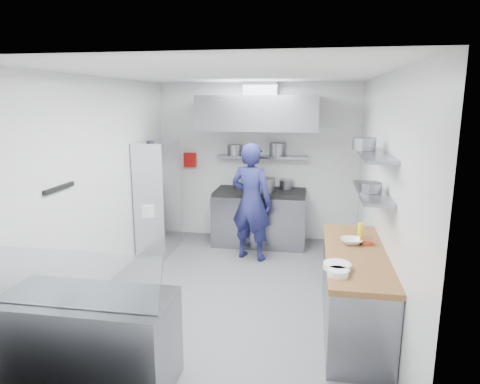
% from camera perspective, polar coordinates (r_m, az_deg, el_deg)
% --- Properties ---
extents(floor, '(5.00, 5.00, 0.00)m').
position_cam_1_polar(floor, '(5.79, -1.03, -13.45)').
color(floor, '#4F4F52').
rests_on(floor, ground).
extents(ceiling, '(5.00, 5.00, 0.00)m').
position_cam_1_polar(ceiling, '(5.23, -1.15, 15.42)').
color(ceiling, silver).
rests_on(ceiling, wall_back).
extents(wall_back, '(3.60, 2.80, 0.02)m').
position_cam_1_polar(wall_back, '(7.77, 2.37, 4.01)').
color(wall_back, white).
rests_on(wall_back, floor).
extents(wall_front, '(3.60, 2.80, 0.02)m').
position_cam_1_polar(wall_front, '(3.01, -10.14, -9.56)').
color(wall_front, white).
rests_on(wall_front, floor).
extents(wall_left, '(2.80, 5.00, 0.02)m').
position_cam_1_polar(wall_left, '(5.93, -18.42, 0.83)').
color(wall_left, white).
rests_on(wall_left, floor).
extents(wall_right, '(2.80, 5.00, 0.02)m').
position_cam_1_polar(wall_right, '(5.31, 18.38, -0.46)').
color(wall_right, white).
rests_on(wall_right, floor).
extents(gas_range, '(1.60, 0.80, 0.90)m').
position_cam_1_polar(gas_range, '(7.56, 2.67, -3.58)').
color(gas_range, gray).
rests_on(gas_range, floor).
extents(cooktop, '(1.57, 0.78, 0.06)m').
position_cam_1_polar(cooktop, '(7.45, 2.71, -0.02)').
color(cooktop, black).
rests_on(cooktop, gas_range).
extents(stock_pot_left, '(0.25, 0.25, 0.20)m').
position_cam_1_polar(stock_pot_left, '(7.60, 0.21, 1.24)').
color(stock_pot_left, slate).
rests_on(stock_pot_left, cooktop).
extents(stock_pot_mid, '(0.34, 0.34, 0.24)m').
position_cam_1_polar(stock_pot_mid, '(7.31, 3.36, 0.93)').
color(stock_pot_mid, slate).
rests_on(stock_pot_mid, cooktop).
extents(stock_pot_right, '(0.24, 0.24, 0.16)m').
position_cam_1_polar(stock_pot_right, '(7.61, 6.17, 1.03)').
color(stock_pot_right, slate).
rests_on(stock_pot_right, cooktop).
extents(over_range_shelf, '(1.60, 0.30, 0.04)m').
position_cam_1_polar(over_range_shelf, '(7.58, 2.97, 4.72)').
color(over_range_shelf, gray).
rests_on(over_range_shelf, wall_back).
extents(shelf_pot_a, '(0.28, 0.28, 0.18)m').
position_cam_1_polar(shelf_pot_a, '(7.74, -0.69, 5.71)').
color(shelf_pot_a, slate).
rests_on(shelf_pot_a, over_range_shelf).
extents(shelf_pot_b, '(0.29, 0.29, 0.22)m').
position_cam_1_polar(shelf_pot_b, '(7.62, 5.03, 5.71)').
color(shelf_pot_b, slate).
rests_on(shelf_pot_b, over_range_shelf).
extents(extractor_hood, '(1.90, 1.15, 0.55)m').
position_cam_1_polar(extractor_hood, '(7.11, 2.64, 10.53)').
color(extractor_hood, gray).
rests_on(extractor_hood, wall_back).
extents(hood_duct, '(0.55, 0.55, 0.24)m').
position_cam_1_polar(hood_duct, '(7.33, 2.90, 13.55)').
color(hood_duct, slate).
rests_on(hood_duct, extractor_hood).
extents(red_firebox, '(0.22, 0.10, 0.26)m').
position_cam_1_polar(red_firebox, '(7.96, -6.67, 4.29)').
color(red_firebox, '#A60F0D').
rests_on(red_firebox, wall_back).
extents(chef, '(0.78, 0.63, 1.87)m').
position_cam_1_polar(chef, '(6.73, 1.52, -1.32)').
color(chef, '#191C4C').
rests_on(chef, floor).
extents(wire_rack, '(0.50, 0.90, 1.85)m').
position_cam_1_polar(wire_rack, '(7.24, -10.84, -0.64)').
color(wire_rack, silver).
rests_on(wire_rack, floor).
extents(rack_bin_a, '(0.17, 0.21, 0.19)m').
position_cam_1_polar(rack_bin_a, '(6.89, -12.00, -2.41)').
color(rack_bin_a, white).
rests_on(rack_bin_a, wire_rack).
extents(rack_bin_b, '(0.13, 0.17, 0.15)m').
position_cam_1_polar(rack_bin_b, '(7.09, -11.19, 2.18)').
color(rack_bin_b, yellow).
rests_on(rack_bin_b, wire_rack).
extents(rack_jar, '(0.12, 0.12, 0.18)m').
position_cam_1_polar(rack_jar, '(6.73, -11.85, 5.92)').
color(rack_jar, black).
rests_on(rack_jar, wire_rack).
extents(knife_strip, '(0.04, 0.55, 0.05)m').
position_cam_1_polar(knife_strip, '(5.13, -22.96, 0.49)').
color(knife_strip, black).
rests_on(knife_strip, wall_left).
extents(prep_counter_base, '(0.62, 2.00, 0.84)m').
position_cam_1_polar(prep_counter_base, '(5.01, 14.91, -12.86)').
color(prep_counter_base, gray).
rests_on(prep_counter_base, floor).
extents(prep_counter_top, '(0.65, 2.04, 0.06)m').
position_cam_1_polar(prep_counter_top, '(4.84, 15.20, -8.02)').
color(prep_counter_top, brown).
rests_on(prep_counter_top, prep_counter_base).
extents(plate_stack_a, '(0.27, 0.27, 0.06)m').
position_cam_1_polar(plate_stack_a, '(4.30, 12.81, -9.61)').
color(plate_stack_a, white).
rests_on(plate_stack_a, prep_counter_top).
extents(plate_stack_b, '(0.20, 0.20, 0.06)m').
position_cam_1_polar(plate_stack_b, '(4.16, 12.93, -10.41)').
color(plate_stack_b, white).
rests_on(plate_stack_b, prep_counter_top).
extents(copper_pan, '(0.15, 0.15, 0.06)m').
position_cam_1_polar(copper_pan, '(5.09, 16.52, -6.35)').
color(copper_pan, '#C25836').
rests_on(copper_pan, prep_counter_top).
extents(squeeze_bottle, '(0.07, 0.07, 0.18)m').
position_cam_1_polar(squeeze_bottle, '(5.29, 15.80, -4.92)').
color(squeeze_bottle, yellow).
rests_on(squeeze_bottle, prep_counter_top).
extents(mixing_bowl, '(0.27, 0.27, 0.06)m').
position_cam_1_polar(mixing_bowl, '(5.07, 14.61, -6.35)').
color(mixing_bowl, white).
rests_on(mixing_bowl, prep_counter_top).
extents(wall_shelf_lower, '(0.30, 1.30, 0.04)m').
position_cam_1_polar(wall_shelf_lower, '(4.97, 17.13, -0.02)').
color(wall_shelf_lower, gray).
rests_on(wall_shelf_lower, wall_right).
extents(wall_shelf_upper, '(0.30, 1.30, 0.04)m').
position_cam_1_polar(wall_shelf_upper, '(4.90, 17.44, 4.78)').
color(wall_shelf_upper, gray).
rests_on(wall_shelf_upper, wall_right).
extents(shelf_pot_c, '(0.23, 0.23, 0.10)m').
position_cam_1_polar(shelf_pot_c, '(4.88, 17.05, 0.60)').
color(shelf_pot_c, slate).
rests_on(shelf_pot_c, wall_shelf_lower).
extents(shelf_pot_d, '(0.27, 0.27, 0.14)m').
position_cam_1_polar(shelf_pot_d, '(5.14, 16.23, 6.18)').
color(shelf_pot_d, slate).
rests_on(shelf_pot_d, wall_shelf_upper).
extents(display_case, '(1.50, 0.70, 0.85)m').
position_cam_1_polar(display_case, '(4.20, -19.51, -18.26)').
color(display_case, gray).
rests_on(display_case, floor).
extents(display_glass, '(1.47, 0.19, 0.42)m').
position_cam_1_polar(display_glass, '(3.83, -21.09, -10.71)').
color(display_glass, silver).
rests_on(display_glass, display_case).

